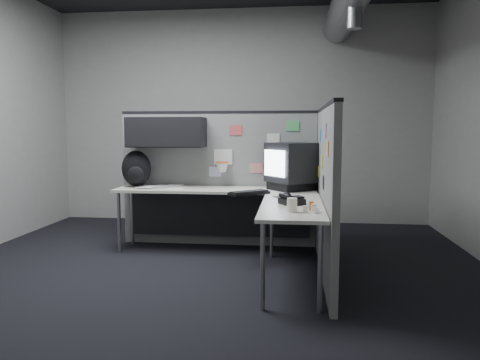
# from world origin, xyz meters

# --- Properties ---
(room) EXTENTS (5.62, 5.62, 3.22)m
(room) POSITION_xyz_m (0.56, 0.00, 2.10)
(room) COLOR black
(room) RESTS_ON ground
(partition_back) EXTENTS (2.44, 0.42, 1.63)m
(partition_back) POSITION_xyz_m (-0.25, 1.23, 1.00)
(partition_back) COLOR slate
(partition_back) RESTS_ON ground
(partition_right) EXTENTS (0.07, 2.23, 1.63)m
(partition_right) POSITION_xyz_m (1.10, 0.22, 0.82)
(partition_right) COLOR slate
(partition_right) RESTS_ON ground
(desk) EXTENTS (2.31, 2.11, 0.73)m
(desk) POSITION_xyz_m (0.15, 0.70, 0.61)
(desk) COLOR beige
(desk) RESTS_ON ground
(monitor) EXTENTS (0.65, 0.65, 0.53)m
(monitor) POSITION_xyz_m (0.78, 0.97, 1.00)
(monitor) COLOR black
(monitor) RESTS_ON desk
(keyboard) EXTENTS (0.44, 0.41, 0.04)m
(keyboard) POSITION_xyz_m (0.33, 0.52, 0.75)
(keyboard) COLOR black
(keyboard) RESTS_ON desk
(mouse) EXTENTS (0.27, 0.27, 0.05)m
(mouse) POSITION_xyz_m (0.72, 0.38, 0.75)
(mouse) COLOR black
(mouse) RESTS_ON desk
(phone) EXTENTS (0.26, 0.27, 0.10)m
(phone) POSITION_xyz_m (0.77, -0.08, 0.77)
(phone) COLOR black
(phone) RESTS_ON desk
(bottles) EXTENTS (0.13, 0.17, 0.08)m
(bottles) POSITION_xyz_m (0.94, -0.47, 0.76)
(bottles) COLOR silver
(bottles) RESTS_ON desk
(cup) EXTENTS (0.11, 0.11, 0.12)m
(cup) POSITION_xyz_m (0.78, -0.48, 0.79)
(cup) COLOR white
(cup) RESTS_ON desk
(papers) EXTENTS (0.72, 0.46, 0.02)m
(papers) POSITION_xyz_m (-0.82, 1.07, 0.74)
(papers) COLOR white
(papers) RESTS_ON desk
(backpack) EXTENTS (0.37, 0.34, 0.43)m
(backpack) POSITION_xyz_m (-1.06, 1.05, 0.94)
(backpack) COLOR black
(backpack) RESTS_ON desk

